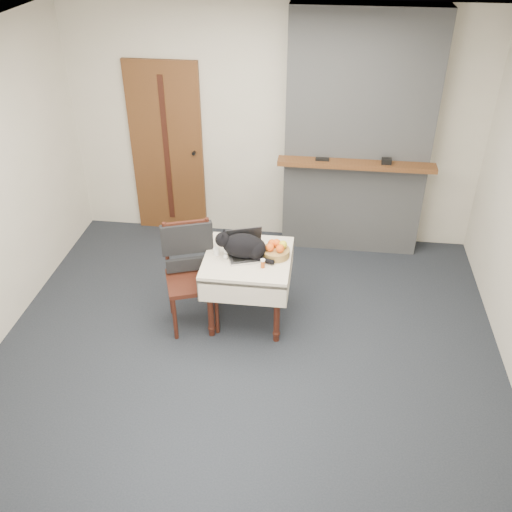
{
  "coord_description": "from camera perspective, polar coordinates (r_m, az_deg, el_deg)",
  "views": [
    {
      "loc": [
        0.57,
        -3.9,
        3.5
      ],
      "look_at": [
        0.03,
        0.31,
        0.74
      ],
      "focal_mm": 40.0,
      "sensor_mm": 36.0,
      "label": 1
    }
  ],
  "objects": [
    {
      "name": "door",
      "position": [
        6.63,
        -8.87,
        10.43
      ],
      "size": [
        0.82,
        0.1,
        2.0
      ],
      "color": "brown",
      "rests_on": "ground"
    },
    {
      "name": "room_shell",
      "position": [
        4.73,
        -0.09,
        11.46
      ],
      "size": [
        4.52,
        4.01,
        2.61
      ],
      "color": "beige",
      "rests_on": "ground"
    },
    {
      "name": "cream_jar",
      "position": [
        5.16,
        -3.98,
        0.46
      ],
      "size": [
        0.06,
        0.06,
        0.07
      ],
      "primitive_type": "cylinder",
      "color": "white",
      "rests_on": "side_table"
    },
    {
      "name": "chair",
      "position": [
        5.22,
        -6.69,
        -0.41
      ],
      "size": [
        0.58,
        0.57,
        1.01
      ],
      "rotation": [
        0.0,
        0.0,
        0.34
      ],
      "color": "#35190E",
      "rests_on": "ground"
    },
    {
      "name": "desk_clutter",
      "position": [
        5.15,
        1.13,
        0.12
      ],
      "size": [
        0.11,
        0.11,
        0.01
      ],
      "primitive_type": "cube",
      "rotation": [
        0.0,
        0.0,
        0.76
      ],
      "color": "black",
      "rests_on": "side_table"
    },
    {
      "name": "chimney",
      "position": [
        6.17,
        10.12,
        11.55
      ],
      "size": [
        1.62,
        0.48,
        2.6
      ],
      "color": "gray",
      "rests_on": "ground"
    },
    {
      "name": "ground",
      "position": [
        5.27,
        -0.72,
        -8.61
      ],
      "size": [
        4.5,
        4.5,
        0.0
      ],
      "primitive_type": "plane",
      "color": "black",
      "rests_on": "ground"
    },
    {
      "name": "pill_bottle",
      "position": [
        4.97,
        0.69,
        -0.73
      ],
      "size": [
        0.04,
        0.04,
        0.08
      ],
      "color": "#A24414",
      "rests_on": "side_table"
    },
    {
      "name": "side_table",
      "position": [
        5.2,
        -0.82,
        -1.08
      ],
      "size": [
        0.78,
        0.78,
        0.7
      ],
      "color": "#35190E",
      "rests_on": "ground"
    },
    {
      "name": "laptop",
      "position": [
        5.13,
        -1.05,
        0.71
      ],
      "size": [
        0.39,
        0.37,
        0.24
      ],
      "rotation": [
        0.0,
        0.0,
        0.33
      ],
      "color": "#B7B7BC",
      "rests_on": "side_table"
    },
    {
      "name": "cat",
      "position": [
        5.07,
        -1.19,
        0.99
      ],
      "size": [
        0.55,
        0.23,
        0.27
      ],
      "rotation": [
        0.0,
        0.0,
        0.04
      ],
      "color": "black",
      "rests_on": "side_table"
    },
    {
      "name": "fruit_basket",
      "position": [
        5.12,
        2.01,
        0.58
      ],
      "size": [
        0.25,
        0.25,
        0.14
      ],
      "color": "#A88B44",
      "rests_on": "side_table"
    }
  ]
}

